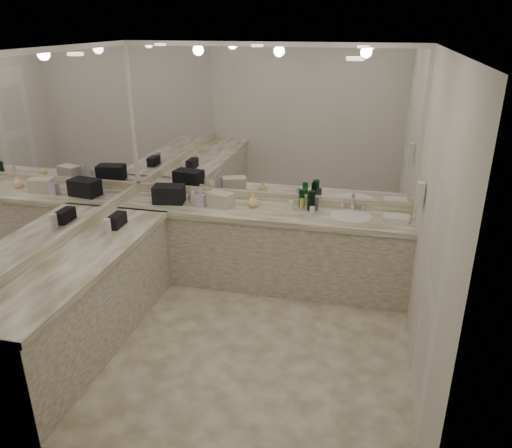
% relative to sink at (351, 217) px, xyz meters
% --- Properties ---
extents(floor, '(3.20, 3.20, 0.00)m').
position_rel_sink_xyz_m(floor, '(-0.95, -1.20, -0.90)').
color(floor, beige).
rests_on(floor, ground).
extents(ceiling, '(3.20, 3.20, 0.00)m').
position_rel_sink_xyz_m(ceiling, '(-0.95, -1.20, 1.71)').
color(ceiling, white).
rests_on(ceiling, floor).
extents(wall_back, '(3.20, 0.02, 2.60)m').
position_rel_sink_xyz_m(wall_back, '(-0.95, 0.30, 0.41)').
color(wall_back, silver).
rests_on(wall_back, floor).
extents(wall_left, '(0.02, 3.00, 2.60)m').
position_rel_sink_xyz_m(wall_left, '(-2.55, -1.20, 0.41)').
color(wall_left, silver).
rests_on(wall_left, floor).
extents(wall_right, '(0.02, 3.00, 2.60)m').
position_rel_sink_xyz_m(wall_right, '(0.65, -1.20, 0.41)').
color(wall_right, silver).
rests_on(wall_right, floor).
extents(vanity_back_base, '(3.20, 0.60, 0.84)m').
position_rel_sink_xyz_m(vanity_back_base, '(-0.95, 0.00, -0.48)').
color(vanity_back_base, beige).
rests_on(vanity_back_base, floor).
extents(vanity_back_top, '(3.20, 0.64, 0.06)m').
position_rel_sink_xyz_m(vanity_back_top, '(-0.95, -0.01, -0.03)').
color(vanity_back_top, silver).
rests_on(vanity_back_top, vanity_back_base).
extents(vanity_left_base, '(0.60, 2.40, 0.84)m').
position_rel_sink_xyz_m(vanity_left_base, '(-2.25, -1.50, -0.48)').
color(vanity_left_base, beige).
rests_on(vanity_left_base, floor).
extents(vanity_left_top, '(0.64, 2.42, 0.06)m').
position_rel_sink_xyz_m(vanity_left_top, '(-2.24, -1.50, -0.03)').
color(vanity_left_top, silver).
rests_on(vanity_left_top, vanity_left_base).
extents(backsplash_back, '(3.20, 0.04, 0.10)m').
position_rel_sink_xyz_m(backsplash_back, '(-0.95, 0.28, 0.05)').
color(backsplash_back, silver).
rests_on(backsplash_back, vanity_back_top).
extents(backsplash_left, '(0.04, 3.00, 0.10)m').
position_rel_sink_xyz_m(backsplash_left, '(-2.53, -1.20, 0.05)').
color(backsplash_left, silver).
rests_on(backsplash_left, vanity_left_top).
extents(mirror_back, '(3.12, 0.01, 1.55)m').
position_rel_sink_xyz_m(mirror_back, '(-0.95, 0.29, 0.88)').
color(mirror_back, white).
rests_on(mirror_back, wall_back).
extents(mirror_left, '(0.01, 2.92, 1.55)m').
position_rel_sink_xyz_m(mirror_left, '(-2.54, -1.20, 0.88)').
color(mirror_left, white).
rests_on(mirror_left, wall_left).
extents(sink, '(0.44, 0.44, 0.03)m').
position_rel_sink_xyz_m(sink, '(0.00, 0.00, 0.00)').
color(sink, white).
rests_on(sink, vanity_back_top).
extents(faucet, '(0.24, 0.16, 0.14)m').
position_rel_sink_xyz_m(faucet, '(0.00, 0.21, 0.07)').
color(faucet, silver).
rests_on(faucet, vanity_back_top).
extents(wall_phone, '(0.06, 0.10, 0.24)m').
position_rel_sink_xyz_m(wall_phone, '(0.61, -0.50, 0.46)').
color(wall_phone, white).
rests_on(wall_phone, wall_right).
extents(door, '(0.02, 0.82, 2.10)m').
position_rel_sink_xyz_m(door, '(0.64, -1.70, 0.16)').
color(door, white).
rests_on(door, wall_right).
extents(black_toiletry_bag, '(0.37, 0.26, 0.19)m').
position_rel_sink_xyz_m(black_toiletry_bag, '(-2.02, -0.03, 0.10)').
color(black_toiletry_bag, black).
rests_on(black_toiletry_bag, vanity_back_top).
extents(black_bag_spill, '(0.11, 0.24, 0.13)m').
position_rel_sink_xyz_m(black_bag_spill, '(-2.25, -0.80, 0.07)').
color(black_bag_spill, black).
rests_on(black_bag_spill, vanity_left_top).
extents(cream_cosmetic_case, '(0.31, 0.25, 0.16)m').
position_rel_sink_xyz_m(cream_cosmetic_case, '(-1.42, -0.01, 0.08)').
color(cream_cosmetic_case, beige).
rests_on(cream_cosmetic_case, vanity_back_top).
extents(hand_towel, '(0.27, 0.19, 0.04)m').
position_rel_sink_xyz_m(hand_towel, '(0.45, 0.01, 0.03)').
color(hand_towel, white).
rests_on(hand_towel, vanity_back_top).
extents(lotion_left, '(0.07, 0.07, 0.16)m').
position_rel_sink_xyz_m(lotion_left, '(-2.25, -0.98, 0.08)').
color(lotion_left, white).
rests_on(lotion_left, vanity_left_top).
extents(soap_bottle_a, '(0.08, 0.08, 0.18)m').
position_rel_sink_xyz_m(soap_bottle_a, '(-1.76, 0.03, 0.10)').
color(soap_bottle_a, beige).
rests_on(soap_bottle_a, vanity_back_top).
extents(soap_bottle_b, '(0.09, 0.09, 0.20)m').
position_rel_sink_xyz_m(soap_bottle_b, '(-1.63, -0.06, 0.10)').
color(soap_bottle_b, silver).
rests_on(soap_bottle_b, vanity_back_top).
extents(soap_bottle_c, '(0.13, 0.13, 0.16)m').
position_rel_sink_xyz_m(soap_bottle_c, '(-1.07, 0.05, 0.08)').
color(soap_bottle_c, '#FFDE95').
rests_on(soap_bottle_c, vanity_back_top).
extents(green_bottle_0, '(0.06, 0.06, 0.20)m').
position_rel_sink_xyz_m(green_bottle_0, '(-0.55, 0.16, 0.11)').
color(green_bottle_0, '#0C4820').
rests_on(green_bottle_0, vanity_back_top).
extents(green_bottle_1, '(0.07, 0.07, 0.22)m').
position_rel_sink_xyz_m(green_bottle_1, '(-0.43, 0.09, 0.11)').
color(green_bottle_1, '#0C4820').
rests_on(green_bottle_1, vanity_back_top).
extents(green_bottle_2, '(0.06, 0.06, 0.20)m').
position_rel_sink_xyz_m(green_bottle_2, '(-0.45, 0.13, 0.10)').
color(green_bottle_2, '#0C4820').
rests_on(green_bottle_2, vanity_back_top).
extents(amenity_bottle_0, '(0.06, 0.06, 0.06)m').
position_rel_sink_xyz_m(amenity_bottle_0, '(-1.81, 0.09, 0.04)').
color(amenity_bottle_0, silver).
rests_on(amenity_bottle_0, vanity_back_top).
extents(amenity_bottle_1, '(0.04, 0.04, 0.11)m').
position_rel_sink_xyz_m(amenity_bottle_1, '(-2.05, 0.02, 0.06)').
color(amenity_bottle_1, '#E0B28C').
rests_on(amenity_bottle_1, vanity_back_top).
extents(amenity_bottle_2, '(0.06, 0.06, 0.08)m').
position_rel_sink_xyz_m(amenity_bottle_2, '(-0.41, -0.02, 0.05)').
color(amenity_bottle_2, white).
rests_on(amenity_bottle_2, vanity_back_top).
extents(amenity_bottle_3, '(0.04, 0.04, 0.13)m').
position_rel_sink_xyz_m(amenity_bottle_3, '(-2.00, 0.05, 0.07)').
color(amenity_bottle_3, '#E57F66').
rests_on(amenity_bottle_3, vanity_back_top).
extents(amenity_bottle_4, '(0.04, 0.04, 0.11)m').
position_rel_sink_xyz_m(amenity_bottle_4, '(-0.54, 0.13, 0.06)').
color(amenity_bottle_4, '#F2D84C').
rests_on(amenity_bottle_4, vanity_back_top).
extents(amenity_bottle_5, '(0.05, 0.05, 0.11)m').
position_rel_sink_xyz_m(amenity_bottle_5, '(-0.64, 0.04, 0.06)').
color(amenity_bottle_5, white).
rests_on(amenity_bottle_5, vanity_back_top).
extents(amenity_bottle_6, '(0.06, 0.06, 0.14)m').
position_rel_sink_xyz_m(amenity_bottle_6, '(-0.39, 0.12, 0.07)').
color(amenity_bottle_6, '#3F3F4C').
rests_on(amenity_bottle_6, vanity_back_top).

